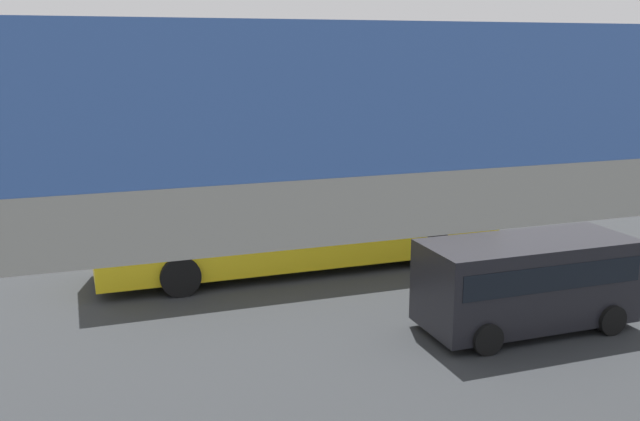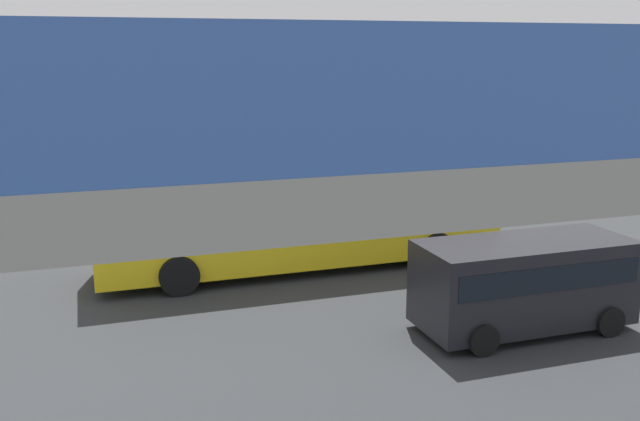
{
  "view_description": "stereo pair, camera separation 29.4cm",
  "coord_description": "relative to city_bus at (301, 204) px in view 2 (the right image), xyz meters",
  "views": [
    {
      "loc": [
        4.58,
        18.85,
        6.19
      ],
      "look_at": [
        -2.08,
        0.02,
        1.6
      ],
      "focal_mm": 39.75,
      "sensor_mm": 36.0,
      "label": 1
    },
    {
      "loc": [
        4.3,
        18.95,
        6.19
      ],
      "look_at": [
        -2.08,
        0.02,
        1.6
      ],
      "focal_mm": 39.75,
      "sensor_mm": 36.0,
      "label": 2
    }
  ],
  "objects": [
    {
      "name": "ground",
      "position": [
        1.47,
        -0.2,
        -1.88
      ],
      "size": [
        80.0,
        80.0,
        0.0
      ],
      "primitive_type": "plane",
      "color": "#2D3033"
    },
    {
      "name": "city_bus",
      "position": [
        0.0,
        0.0,
        0.0
      ],
      "size": [
        11.54,
        2.85,
        3.15
      ],
      "color": "yellow",
      "rests_on": "ground"
    },
    {
      "name": "parked_van",
      "position": [
        -3.33,
        5.98,
        -0.7
      ],
      "size": [
        4.8,
        2.17,
        2.05
      ],
      "color": "black",
      "rests_on": "ground"
    },
    {
      "name": "bicycle_red",
      "position": [
        -7.65,
        1.96,
        -1.51
      ],
      "size": [
        1.77,
        0.44,
        0.96
      ],
      "color": "black",
      "rests_on": "ground"
    },
    {
      "name": "pedestrian",
      "position": [
        2.49,
        -3.51,
        -1.0
      ],
      "size": [
        0.38,
        0.38,
        1.79
      ],
      "color": "#2D2D38",
      "rests_on": "ground"
    },
    {
      "name": "traffic_sign",
      "position": [
        2.12,
        -5.19,
        0.01
      ],
      "size": [
        0.08,
        0.6,
        2.8
      ],
      "color": "slate",
      "rests_on": "ground"
    },
    {
      "name": "lane_dash_leftmost",
      "position": [
        -2.53,
        -2.82,
        -1.88
      ],
      "size": [
        2.0,
        0.2,
        0.01
      ],
      "primitive_type": "cube",
      "color": "silver",
      "rests_on": "ground"
    },
    {
      "name": "lane_dash_left",
      "position": [
        1.47,
        -2.82,
        -1.88
      ],
      "size": [
        2.0,
        0.2,
        0.01
      ],
      "primitive_type": "cube",
      "color": "silver",
      "rests_on": "ground"
    },
    {
      "name": "lane_dash_centre",
      "position": [
        5.47,
        -2.82,
        -1.88
      ],
      "size": [
        2.0,
        0.2,
        0.01
      ],
      "primitive_type": "cube",
      "color": "silver",
      "rests_on": "ground"
    },
    {
      "name": "pedestrian_overpass",
      "position": [
        1.47,
        12.68,
        2.82
      ],
      "size": [
        29.03,
        2.6,
        6.38
      ],
      "color": "gray",
      "rests_on": "ground"
    }
  ]
}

